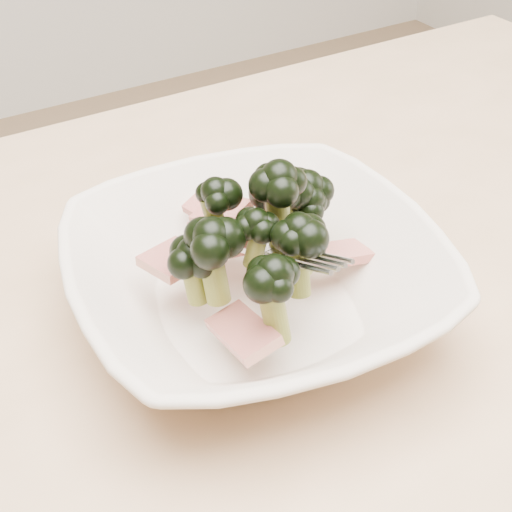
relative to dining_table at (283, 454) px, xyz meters
name	(u,v)px	position (x,y,z in m)	size (l,w,h in m)	color
dining_table	(283,454)	(0.00, 0.00, 0.00)	(1.20, 0.80, 0.75)	tan
broccoli_dish	(258,269)	(0.01, 0.05, 0.14)	(0.28, 0.28, 0.13)	beige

